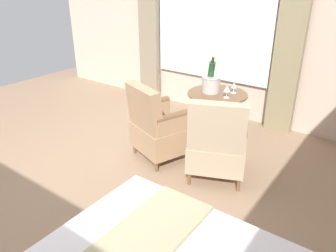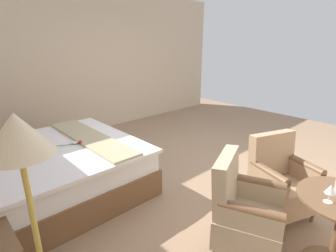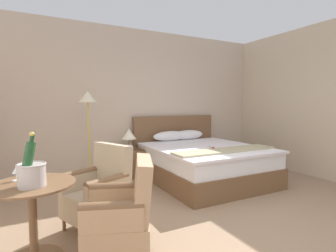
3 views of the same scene
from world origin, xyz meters
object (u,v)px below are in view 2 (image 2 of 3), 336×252
bed (43,174)px  wine_glass_near_bucket (330,190)px  armchair_by_window (244,212)px  floor_lamp_brass (25,178)px  armchair_facing_bed (280,182)px

bed → wine_glass_near_bucket: size_ratio=14.51×
bed → armchair_by_window: size_ratio=2.37×
floor_lamp_brass → wine_glass_near_bucket: floor_lamp_brass is taller
armchair_by_window → armchair_facing_bed: armchair_by_window is taller
floor_lamp_brass → armchair_by_window: size_ratio=1.72×
wine_glass_near_bucket → armchair_facing_bed: size_ratio=0.17×
floor_lamp_brass → armchair_facing_bed: 2.56m
wine_glass_near_bucket → armchair_facing_bed: bearing=-43.0°
bed → armchair_by_window: bed is taller
bed → floor_lamp_brass: 2.20m
floor_lamp_brass → bed: bearing=-16.8°
armchair_facing_bed → wine_glass_near_bucket: bearing=137.0°
wine_glass_near_bucket → armchair_by_window: bearing=19.8°
floor_lamp_brass → armchair_by_window: 1.87m
wine_glass_near_bucket → armchair_by_window: armchair_by_window is taller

